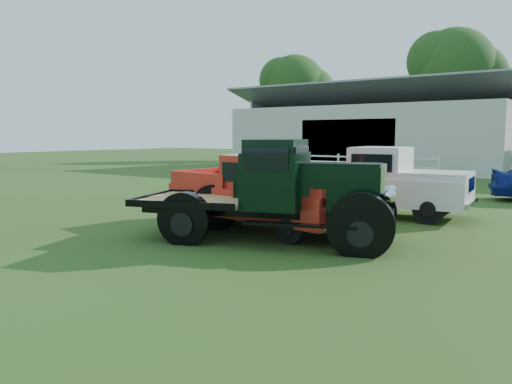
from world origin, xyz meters
The scene contains 8 objects.
ground centered at (0.00, 0.00, 0.00)m, with size 120.00×120.00×0.00m, color #304518.
shed_left centered at (-7.00, 26.00, 2.80)m, with size 18.80×10.20×5.60m, color #B7B5A0, non-canonical shape.
fence_rail centered at (-8.00, 20.00, 0.60)m, with size 14.20×0.16×1.20m, color white, non-canonical shape.
tree_a centered at (-18.00, 33.00, 5.25)m, with size 6.30×6.30×10.50m, color #194115, non-canonical shape.
tree_b centered at (-4.00, 34.00, 5.75)m, with size 6.90×6.90×11.50m, color #194115, non-canonical shape.
vintage_flatbed centered at (0.60, 1.22, 1.11)m, with size 5.58×2.21×2.21m, color black, non-canonical shape.
red_pickup centered at (-0.37, 2.21, 0.93)m, with size 5.09×1.96×1.86m, color red, non-canonical shape.
white_pickup centered at (1.08, 6.00, 0.96)m, with size 5.24×2.03×1.93m, color silver, non-canonical shape.
Camera 1 is at (6.55, -7.73, 2.29)m, focal length 35.00 mm.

